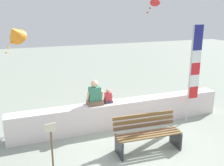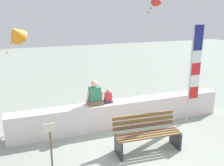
% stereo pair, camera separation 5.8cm
% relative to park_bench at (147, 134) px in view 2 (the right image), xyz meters
% --- Properties ---
extents(ground_plane, '(40.00, 40.00, 0.00)m').
position_rel_park_bench_xyz_m(ground_plane, '(-0.05, 0.20, -0.42)').
color(ground_plane, gray).
extents(seawall_ledge, '(6.65, 0.47, 0.78)m').
position_rel_park_bench_xyz_m(seawall_ledge, '(-0.05, 1.53, -0.03)').
color(seawall_ledge, silver).
rests_on(seawall_ledge, ground).
extents(park_bench, '(1.71, 0.71, 0.88)m').
position_rel_park_bench_xyz_m(park_bench, '(0.00, 0.00, 0.00)').
color(park_bench, brown).
rests_on(park_bench, ground).
extents(person_adult, '(0.48, 0.35, 0.73)m').
position_rel_park_bench_xyz_m(person_adult, '(-0.88, 1.57, 0.65)').
color(person_adult, brown).
rests_on(person_adult, seawall_ledge).
extents(person_child, '(0.28, 0.20, 0.42)m').
position_rel_park_bench_xyz_m(person_child, '(-0.47, 1.57, 0.53)').
color(person_child, '#3A3146').
rests_on(person_child, seawall_ledge).
extents(flag_banner, '(0.38, 0.05, 3.02)m').
position_rel_park_bench_xyz_m(flag_banner, '(2.09, 1.05, 1.32)').
color(flag_banner, '#B7B7BC').
rests_on(flag_banner, ground).
extents(kite_orange, '(0.95, 1.03, 1.19)m').
position_rel_park_bench_xyz_m(kite_orange, '(-2.84, 4.72, 2.22)').
color(kite_orange, orange).
extents(sign_post, '(0.24, 0.06, 1.24)m').
position_rel_park_bench_xyz_m(sign_post, '(-2.40, -0.33, 0.32)').
color(sign_post, brown).
rests_on(sign_post, ground).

